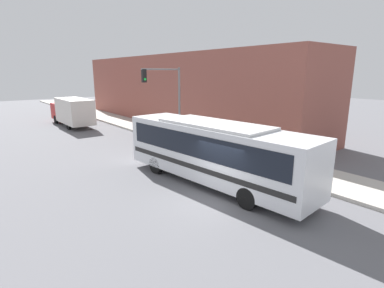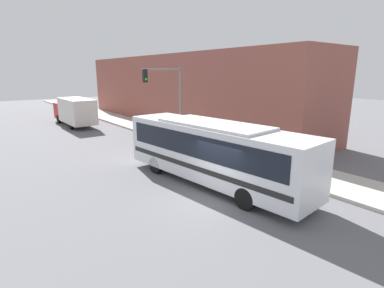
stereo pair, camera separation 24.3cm
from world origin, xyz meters
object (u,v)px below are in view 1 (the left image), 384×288
object	(u,v)px
parking_meter	(201,135)
fire_hydrant	(245,156)
delivery_truck	(72,111)
traffic_light_pole	(167,92)
city_bus	(214,149)

from	to	relation	value
parking_meter	fire_hydrant	bearing A→B (deg)	-90.00
delivery_truck	traffic_light_pole	xyz separation A→B (m)	(3.09, -13.30, 2.46)
city_bus	fire_hydrant	xyz separation A→B (m)	(3.73, 1.29, -1.26)
city_bus	delivery_truck	xyz separation A→B (m)	(-0.29, 21.52, -0.21)
fire_hydrant	traffic_light_pole	bearing A→B (deg)	97.63
fire_hydrant	traffic_light_pole	world-z (taller)	traffic_light_pole
city_bus	delivery_truck	bearing A→B (deg)	85.56
city_bus	parking_meter	distance (m)	6.62
fire_hydrant	parking_meter	world-z (taller)	parking_meter
fire_hydrant	traffic_light_pole	size ratio (longest dim) A/B	0.13
city_bus	parking_meter	bearing A→B (deg)	50.28
delivery_truck	traffic_light_pole	world-z (taller)	traffic_light_pole
traffic_light_pole	parking_meter	xyz separation A→B (m)	(0.93, -2.80, -2.93)
city_bus	traffic_light_pole	xyz separation A→B (m)	(2.80, 8.23, 2.24)
traffic_light_pole	fire_hydrant	bearing A→B (deg)	-82.37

